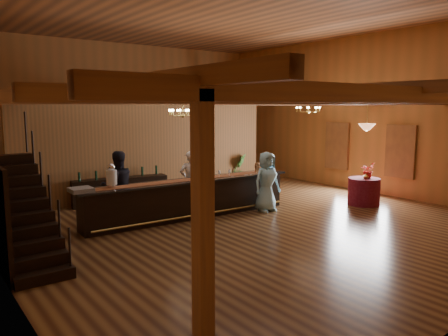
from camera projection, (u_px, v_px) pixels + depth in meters
floor at (227, 214)px, 12.33m from camera, size 14.00×14.00×0.00m
ceiling at (227, 12)px, 11.57m from camera, size 14.00×14.00×0.00m
wall_back at (122, 113)px, 17.52m from camera, size 12.00×0.10×5.50m
wall_right at (362, 114)px, 15.49m from camera, size 0.10×14.00×5.50m
beam_grid at (216, 98)px, 12.29m from camera, size 11.90×13.90×0.39m
support_posts at (238, 160)px, 11.71m from camera, size 9.20×10.20×3.20m
partition_wall at (152, 151)px, 14.61m from camera, size 9.00×0.18×3.10m
window_right_front at (401, 151)px, 14.36m from camera, size 0.12×1.05×1.75m
window_right_back at (337, 146)px, 16.43m from camera, size 0.12×1.05×1.75m
staircase at (24, 212)px, 8.39m from camera, size 1.00×2.80×2.00m
backroom_boxes at (133, 173)px, 16.46m from camera, size 4.10×0.60×1.10m
tasting_bar at (190, 198)px, 11.90m from camera, size 6.29×0.99×1.06m
beverage_dispenser at (112, 176)px, 10.60m from camera, size 0.26×0.26×0.60m
glass_rack_tray at (81, 190)px, 10.11m from camera, size 0.50×0.50×0.10m
raffle_drum at (260, 167)px, 13.14m from camera, size 0.34×0.24×0.30m
bar_bottle_0 at (198, 173)px, 12.10m from camera, size 0.07×0.07×0.30m
bar_bottle_1 at (201, 172)px, 12.16m from camera, size 0.07×0.07×0.30m
backbar_shelf at (120, 191)px, 13.61m from camera, size 2.97×0.90×0.82m
round_table at (364, 191)px, 13.46m from camera, size 0.96×0.96×0.83m
chandelier_left at (183, 112)px, 12.27m from camera, size 0.80×0.80×0.50m
chandelier_right at (308, 109)px, 14.82m from camera, size 0.80×0.80×0.43m
pendant_lamp at (367, 127)px, 13.19m from camera, size 0.52×0.52×0.90m
bartender at (190, 181)px, 12.64m from camera, size 0.73×0.58×1.75m
staff_second at (118, 186)px, 11.48m from camera, size 0.93×0.74×1.86m
guest at (267, 182)px, 12.57m from camera, size 0.89×0.61×1.73m
floor_plant at (238, 170)px, 16.69m from camera, size 0.69×0.56×1.24m
table_flowers at (368, 170)px, 13.44m from camera, size 0.48×0.43×0.48m
table_vase at (366, 175)px, 13.25m from camera, size 0.14×0.14×0.27m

